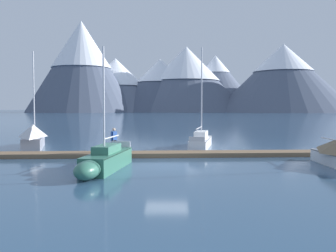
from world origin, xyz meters
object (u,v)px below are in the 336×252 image
object	(u,v)px
sailboat_second_berth	(104,160)
sailboat_mid_dock_port	(201,141)
person_on_dock	(114,139)
sailboat_nearest_berth	(34,137)

from	to	relation	value
sailboat_second_berth	sailboat_mid_dock_port	bearing A→B (deg)	61.39
sailboat_mid_dock_port	sailboat_second_berth	bearing A→B (deg)	-118.61
sailboat_second_berth	person_on_dock	bearing A→B (deg)	93.93
sailboat_second_berth	sailboat_mid_dock_port	world-z (taller)	sailboat_mid_dock_port
sailboat_nearest_berth	sailboat_mid_dock_port	world-z (taller)	sailboat_mid_dock_port
sailboat_mid_dock_port	person_on_dock	distance (m)	8.64
sailboat_mid_dock_port	person_on_dock	world-z (taller)	sailboat_mid_dock_port
sailboat_second_berth	person_on_dock	xyz separation A→B (m)	(-0.38, 5.48, 0.68)
sailboat_nearest_berth	person_on_dock	xyz separation A→B (m)	(7.37, -4.69, 0.30)
sailboat_mid_dock_port	person_on_dock	bearing A→B (deg)	-138.67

